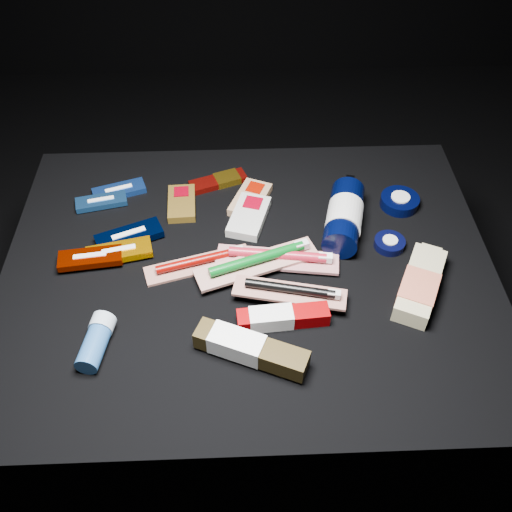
{
  "coord_description": "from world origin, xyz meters",
  "views": [
    {
      "loc": [
        -0.01,
        -0.76,
        1.24
      ],
      "look_at": [
        0.01,
        0.01,
        0.42
      ],
      "focal_mm": 40.0,
      "sensor_mm": 36.0,
      "label": 1
    }
  ],
  "objects_px": {
    "toothpaste_carton_red": "(279,318)",
    "lotion_bottle": "(344,217)",
    "bodywash_bottle": "(420,286)",
    "deodorant_stick": "(96,341)"
  },
  "relations": [
    {
      "from": "toothpaste_carton_red",
      "to": "bodywash_bottle",
      "type": "bearing_deg",
      "value": 8.39
    },
    {
      "from": "lotion_bottle",
      "to": "deodorant_stick",
      "type": "xyz_separation_m",
      "value": [
        -0.47,
        -0.28,
        -0.02
      ]
    },
    {
      "from": "bodywash_bottle",
      "to": "toothpaste_carton_red",
      "type": "relative_size",
      "value": 1.14
    },
    {
      "from": "lotion_bottle",
      "to": "deodorant_stick",
      "type": "height_order",
      "value": "lotion_bottle"
    },
    {
      "from": "bodywash_bottle",
      "to": "toothpaste_carton_red",
      "type": "bearing_deg",
      "value": -141.31
    },
    {
      "from": "lotion_bottle",
      "to": "bodywash_bottle",
      "type": "relative_size",
      "value": 1.2
    },
    {
      "from": "bodywash_bottle",
      "to": "deodorant_stick",
      "type": "bearing_deg",
      "value": -144.2
    },
    {
      "from": "toothpaste_carton_red",
      "to": "lotion_bottle",
      "type": "bearing_deg",
      "value": 53.31
    },
    {
      "from": "lotion_bottle",
      "to": "toothpaste_carton_red",
      "type": "bearing_deg",
      "value": -107.85
    },
    {
      "from": "bodywash_bottle",
      "to": "toothpaste_carton_red",
      "type": "xyz_separation_m",
      "value": [
        -0.27,
        -0.06,
        -0.0
      ]
    }
  ]
}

